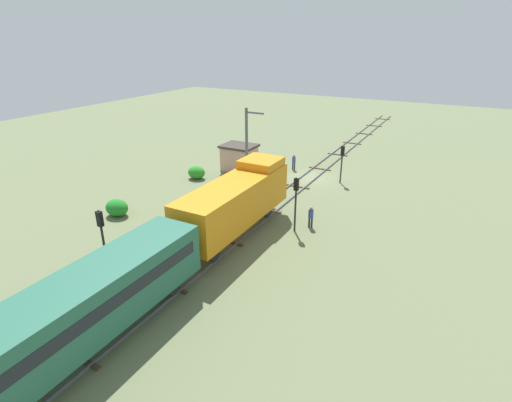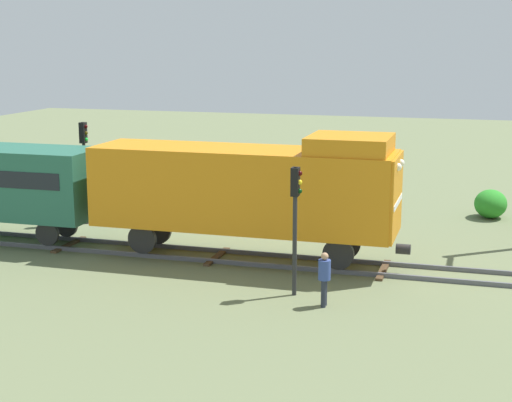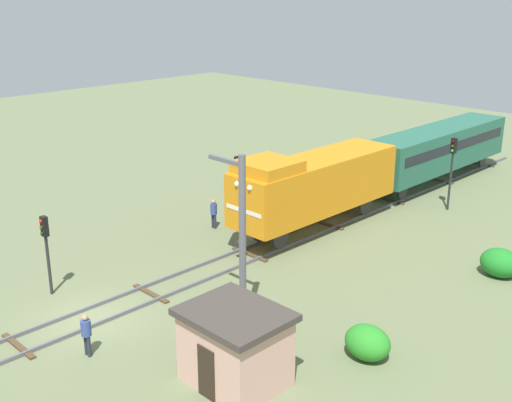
% 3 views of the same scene
% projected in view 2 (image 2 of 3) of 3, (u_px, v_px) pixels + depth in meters
% --- Properties ---
extents(locomotive, '(2.90, 11.60, 4.60)m').
position_uv_depth(locomotive, '(249.00, 187.00, 28.37)').
color(locomotive, orange).
rests_on(locomotive, railway_track).
extents(traffic_signal_mid, '(0.32, 0.34, 4.13)m').
position_uv_depth(traffic_signal_mid, '(295.00, 207.00, 24.45)').
color(traffic_signal_mid, '#262628').
rests_on(traffic_signal_mid, ground).
extents(traffic_signal_far, '(0.32, 0.34, 4.50)m').
position_uv_depth(traffic_signal_far, '(84.00, 154.00, 34.04)').
color(traffic_signal_far, '#262628').
rests_on(traffic_signal_far, ground).
extents(worker_by_signal, '(0.38, 0.38, 1.70)m').
position_uv_depth(worker_by_signal, '(324.00, 275.00, 23.77)').
color(worker_by_signal, '#262B38').
rests_on(worker_by_signal, ground).
extents(bush_near, '(1.79, 1.46, 1.30)m').
position_uv_depth(bush_near, '(491.00, 204.00, 35.71)').
color(bush_near, '#298826').
rests_on(bush_near, ground).
extents(bush_mid, '(1.89, 1.54, 1.37)m').
position_uv_depth(bush_mid, '(275.00, 190.00, 38.77)').
color(bush_mid, '#1E7C26').
rests_on(bush_mid, ground).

